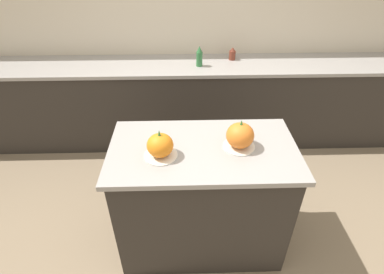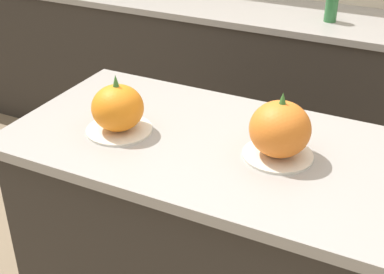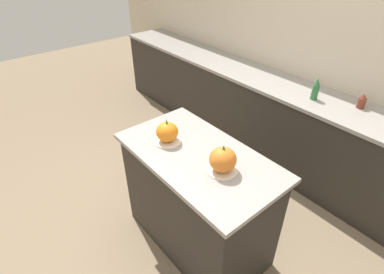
{
  "view_description": "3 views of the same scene",
  "coord_description": "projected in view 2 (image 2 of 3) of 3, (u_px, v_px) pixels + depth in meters",
  "views": [
    {
      "loc": [
        -0.12,
        -1.54,
        2.12
      ],
      "look_at": [
        -0.07,
        0.02,
        1.02
      ],
      "focal_mm": 28.0,
      "sensor_mm": 36.0,
      "label": 1
    },
    {
      "loc": [
        0.61,
        -1.31,
        1.76
      ],
      "look_at": [
        -0.02,
        -0.04,
        0.96
      ],
      "focal_mm": 50.0,
      "sensor_mm": 36.0,
      "label": 2
    },
    {
      "loc": [
        1.26,
        -1.11,
        2.23
      ],
      "look_at": [
        -0.07,
        -0.0,
        1.05
      ],
      "focal_mm": 28.0,
      "sensor_mm": 36.0,
      "label": 3
    }
  ],
  "objects": [
    {
      "name": "back_counter",
      "position": [
        314.0,
        98.0,
        3.03
      ],
      "size": [
        6.0,
        0.6,
        0.93
      ],
      "color": "#2D2823",
      "rests_on": "ground_plane"
    },
    {
      "name": "bottle_tall",
      "position": [
        332.0,
        2.0,
        2.69
      ],
      "size": [
        0.06,
        0.06,
        0.21
      ],
      "color": "#2D6B38",
      "rests_on": "back_counter"
    },
    {
      "name": "kitchen_island",
      "position": [
        204.0,
        254.0,
        1.89
      ],
      "size": [
        1.23,
        0.68,
        0.94
      ],
      "color": "#2D2823",
      "rests_on": "ground_plane"
    },
    {
      "name": "pumpkin_cake_right",
      "position": [
        280.0,
        131.0,
        1.53
      ],
      "size": [
        0.21,
        0.21,
        0.2
      ],
      "color": "silver",
      "rests_on": "kitchen_island"
    },
    {
      "name": "pumpkin_cake_left",
      "position": [
        118.0,
        109.0,
        1.67
      ],
      "size": [
        0.21,
        0.21,
        0.19
      ],
      "color": "silver",
      "rests_on": "kitchen_island"
    }
  ]
}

